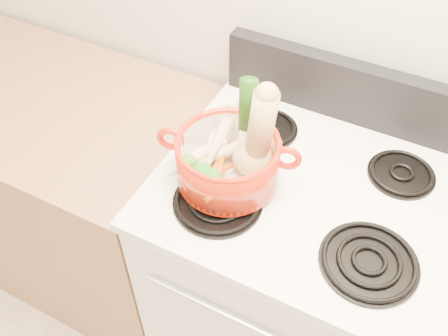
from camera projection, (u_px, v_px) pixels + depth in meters
The scene contains 24 objects.
stove_body at pixel (293, 285), 1.63m from camera, with size 0.76×0.65×0.92m, color silver.
cooktop at pixel (312, 190), 1.28m from camera, with size 0.78×0.67×0.03m, color white.
control_backsplash at pixel (355, 93), 1.39m from camera, with size 0.76×0.05×0.18m, color black.
oven_handle at pixel (254, 329), 1.19m from camera, with size 0.02×0.02×0.60m, color silver.
counter_left at pixel (41, 176), 1.97m from camera, with size 1.36×0.65×0.90m, color #976947.
burner_front_left at pixel (218, 201), 1.23m from camera, with size 0.22×0.22×0.02m, color black.
burner_front_right at pixel (369, 261), 1.11m from camera, with size 0.22×0.22×0.02m, color black.
burner_back_left at pixel (267, 128), 1.41m from camera, with size 0.17×0.17×0.02m, color black.
burner_back_right at pixel (402, 173), 1.29m from camera, with size 0.17×0.17×0.02m, color black.
dutch_oven at pixel (228, 161), 1.22m from camera, with size 0.25×0.25×0.12m, color #A81E0A.
pot_handle_left at pixel (171, 139), 1.21m from camera, with size 0.07×0.07×0.02m, color #A81E0A.
pot_handle_right at pixel (287, 158), 1.17m from camera, with size 0.07×0.07×0.02m, color #A81E0A.
squash at pixel (254, 133), 1.16m from camera, with size 0.10×0.10×0.25m, color tan, non-canonical shape.
leek at pixel (247, 124), 1.16m from camera, with size 0.04×0.04×0.28m, color beige.
ginger at pixel (252, 146), 1.27m from camera, with size 0.08×0.06×0.05m, color #D9B585.
parsnip_0 at pixel (208, 152), 1.27m from camera, with size 0.04×0.04×0.20m, color #EFE9C3.
parsnip_1 at pixel (208, 158), 1.24m from camera, with size 0.04×0.04×0.17m, color beige.
parsnip_2 at pixel (224, 139), 1.28m from camera, with size 0.04×0.04×0.18m, color beige.
parsnip_3 at pixel (197, 157), 1.23m from camera, with size 0.04×0.04×0.17m, color beige.
parsnip_4 at pixel (221, 132), 1.27m from camera, with size 0.04×0.04×0.22m, color beige.
parsnip_5 at pixel (218, 142), 1.24m from camera, with size 0.04×0.04×0.23m, color beige.
carrot_0 at pixel (218, 167), 1.23m from camera, with size 0.03×0.03×0.17m, color #C03D09.
carrot_1 at pixel (210, 175), 1.21m from camera, with size 0.03×0.03×0.14m, color #D7520A.
carrot_2 at pixel (218, 175), 1.20m from camera, with size 0.03×0.03×0.16m, color #C05309.
Camera 1 is at (0.18, 0.55, 1.91)m, focal length 40.00 mm.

